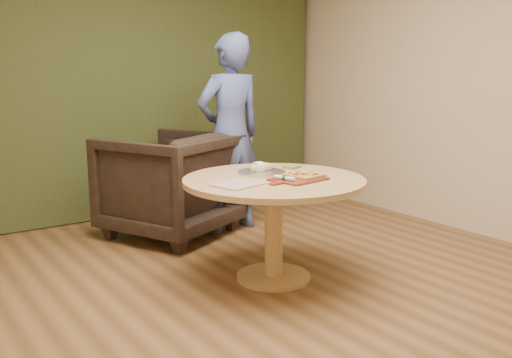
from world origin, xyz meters
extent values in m
cube|color=brown|center=(0.00, 0.00, -0.01)|extent=(5.00, 6.00, 0.02)
cube|color=beige|center=(0.00, 3.01, 1.40)|extent=(5.00, 0.02, 2.80)
cube|color=#313D1B|center=(0.00, 2.90, 1.40)|extent=(4.80, 0.14, 2.78)
cylinder|color=tan|center=(0.26, 0.53, 0.01)|extent=(0.54, 0.54, 0.03)
cylinder|color=tan|center=(0.26, 0.53, 0.35)|extent=(0.13, 0.13, 0.68)
cylinder|color=tan|center=(0.26, 0.53, 0.73)|extent=(1.29, 1.29, 0.04)
cube|color=maroon|center=(0.36, 0.38, 0.76)|extent=(0.39, 0.33, 0.01)
cube|color=maroon|center=(0.14, 0.34, 0.76)|extent=(0.11, 0.07, 0.01)
cube|color=tan|center=(0.42, 0.38, 0.78)|extent=(0.25, 0.25, 0.02)
cylinder|color=#680E06|center=(0.35, 0.40, 0.79)|extent=(0.04, 0.04, 0.00)
cylinder|color=#680E06|center=(0.41, 0.38, 0.79)|extent=(0.04, 0.04, 0.00)
cylinder|color=#680E06|center=(0.47, 0.32, 0.79)|extent=(0.04, 0.04, 0.00)
cube|color=#DAA451|center=(0.39, 0.38, 0.79)|extent=(0.02, 0.02, 0.01)
cube|color=#DAA451|center=(0.33, 0.44, 0.79)|extent=(0.02, 0.02, 0.01)
cube|color=#DAA451|center=(0.40, 0.43, 0.79)|extent=(0.02, 0.02, 0.01)
cube|color=#DAA451|center=(0.40, 0.44, 0.79)|extent=(0.03, 0.03, 0.01)
cube|color=#DAA451|center=(0.49, 0.39, 0.79)|extent=(0.02, 0.02, 0.01)
cube|color=#DAA451|center=(0.43, 0.36, 0.79)|extent=(0.02, 0.02, 0.01)
cube|color=#356D16|center=(0.46, 0.39, 0.79)|extent=(0.01, 0.01, 0.00)
cube|color=#356D16|center=(0.40, 0.34, 0.79)|extent=(0.01, 0.01, 0.00)
cube|color=#356D16|center=(0.36, 0.42, 0.79)|extent=(0.01, 0.01, 0.00)
cube|color=#356D16|center=(0.45, 0.32, 0.79)|extent=(0.01, 0.01, 0.00)
cube|color=#356D16|center=(0.39, 0.31, 0.79)|extent=(0.01, 0.01, 0.00)
cube|color=#356D16|center=(0.38, 0.41, 0.79)|extent=(0.01, 0.01, 0.00)
cube|color=#356D16|center=(0.40, 0.37, 0.79)|extent=(0.01, 0.01, 0.00)
cube|color=#356D16|center=(0.47, 0.35, 0.79)|extent=(0.01, 0.01, 0.00)
cube|color=#356D16|center=(0.43, 0.31, 0.79)|extent=(0.01, 0.01, 0.00)
cube|color=#9F5880|center=(0.36, 0.35, 0.79)|extent=(0.03, 0.01, 0.00)
cube|color=#9F5880|center=(0.40, 0.44, 0.79)|extent=(0.01, 0.03, 0.00)
cube|color=#9F5880|center=(0.41, 0.46, 0.79)|extent=(0.02, 0.03, 0.00)
cube|color=#9F5880|center=(0.36, 0.43, 0.79)|extent=(0.01, 0.03, 0.00)
cylinder|color=white|center=(0.24, 0.37, 0.78)|extent=(0.08, 0.17, 0.03)
cylinder|color=#194C26|center=(0.24, 0.37, 0.78)|extent=(0.04, 0.03, 0.03)
cube|color=silver|center=(0.21, 0.46, 0.78)|extent=(0.03, 0.04, 0.00)
cube|color=silver|center=(-0.08, 0.48, 0.76)|extent=(0.35, 0.32, 0.01)
cylinder|color=silver|center=(0.30, 0.74, 0.75)|extent=(0.35, 0.35, 0.01)
cylinder|color=silver|center=(0.30, 0.74, 0.76)|extent=(0.36, 0.36, 0.02)
ellipsoid|color=beige|center=(0.30, 0.74, 0.79)|extent=(0.19, 0.08, 0.07)
cylinder|color=white|center=(0.27, 0.74, 0.79)|extent=(0.06, 0.09, 0.09)
cube|color=#5B632C|center=(0.62, 0.78, 0.76)|extent=(0.15, 0.14, 0.02)
imported|color=black|center=(0.14, 1.98, 0.52)|extent=(1.31, 1.28, 1.04)
imported|color=#4A5C9B|center=(0.71, 1.83, 0.91)|extent=(0.67, 0.45, 1.83)
camera|label=1|loc=(-2.08, -2.65, 1.53)|focal=40.00mm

